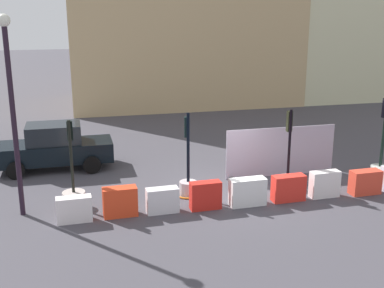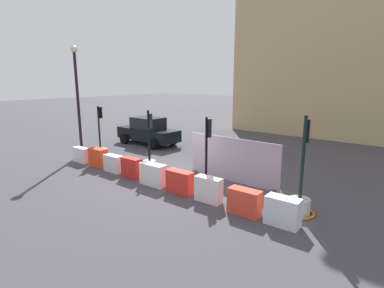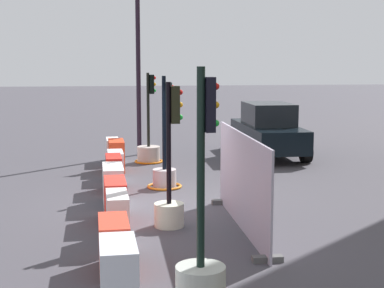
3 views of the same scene
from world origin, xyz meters
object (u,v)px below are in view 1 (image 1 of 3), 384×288
Objects in this scene: construction_barrier_2 at (162,200)px; construction_barrier_3 at (206,195)px; construction_barrier_0 at (74,209)px; construction_barrier_4 at (248,192)px; construction_barrier_5 at (288,188)px; traffic_light_2 at (288,172)px; street_lamp_post at (12,99)px; traffic_light_0 at (74,195)px; traffic_light_3 at (380,168)px; car_black_sedan at (54,147)px; construction_barrier_1 at (120,202)px; construction_barrier_6 at (325,184)px; traffic_light_1 at (188,181)px; construction_barrier_7 at (365,182)px.

construction_barrier_3 reaches higher than construction_barrier_2.
construction_barrier_0 is 0.88× the size of construction_barrier_4.
construction_barrier_0 is 0.95× the size of construction_barrier_5.
construction_barrier_0 is (-7.22, -1.09, -0.23)m from traffic_light_2.
street_lamp_post reaches higher than traffic_light_2.
construction_barrier_4 is at bearing -149.64° from traffic_light_2.
traffic_light_0 is 10.87m from traffic_light_3.
traffic_light_2 reaches higher than car_black_sedan.
construction_barrier_2 is 0.23× the size of car_black_sedan.
traffic_light_3 reaches higher than construction_barrier_0.
construction_barrier_1 reaches higher than construction_barrier_4.
construction_barrier_0 is 8.08m from construction_barrier_6.
construction_barrier_5 is at bearing -22.45° from traffic_light_1.
traffic_light_0 is at bearing 158.05° from construction_barrier_2.
construction_barrier_4 is 1.07× the size of construction_barrier_5.
construction_barrier_2 is (-4.58, -1.02, -0.22)m from traffic_light_2.
traffic_light_1 is 2.73× the size of construction_barrier_1.
construction_barrier_3 is 6.96m from car_black_sedan.
construction_barrier_1 is (-2.38, -1.20, -0.03)m from traffic_light_1.
traffic_light_3 is 3.13× the size of construction_barrier_2.
construction_barrier_1 reaches higher than construction_barrier_0.
traffic_light_3 is 2.87× the size of construction_barrier_5.
construction_barrier_2 is 4.15m from construction_barrier_5.
car_black_sedan is (-3.31, 5.10, 0.48)m from construction_barrier_2.
traffic_light_1 reaches higher than construction_barrier_6.
traffic_light_0 is at bearing 179.64° from traffic_light_2.
traffic_light_2 is 2.40× the size of construction_barrier_4.
traffic_light_1 is at bearing 178.69° from traffic_light_3.
traffic_light_1 is at bearing 19.25° from construction_barrier_0.
construction_barrier_3 is 4.10m from construction_barrier_6.
traffic_light_3 is 3.00× the size of construction_barrier_7.
construction_barrier_0 is 6.78m from construction_barrier_5.
traffic_light_3 is 2.98m from construction_barrier_6.
construction_barrier_7 is at bearing -12.59° from traffic_light_1.
traffic_light_1 reaches higher than construction_barrier_2.
traffic_light_3 reaches higher than construction_barrier_3.
construction_barrier_3 reaches higher than construction_barrier_0.
construction_barrier_5 is 8.93m from street_lamp_post.
construction_barrier_1 reaches higher than construction_barrier_2.
traffic_light_0 reaches higher than traffic_light_2.
construction_barrier_0 is 1.35m from construction_barrier_1.
traffic_light_0 reaches higher than construction_barrier_0.
car_black_sedan is at bearing 99.44° from traffic_light_0.
traffic_light_1 is (3.73, 0.17, 0.07)m from traffic_light_0.
construction_barrier_1 reaches higher than construction_barrier_7.
construction_barrier_3 is at bearing -170.77° from traffic_light_3.
construction_barrier_0 is 1.03× the size of construction_barrier_2.
traffic_light_0 is 4.14m from construction_barrier_3.
traffic_light_2 is at bearing 8.56° from construction_barrier_0.
construction_barrier_2 is (2.63, 0.07, 0.00)m from construction_barrier_0.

